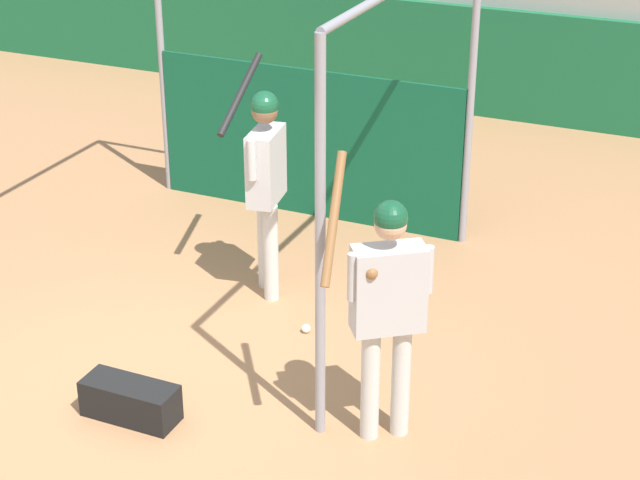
{
  "coord_description": "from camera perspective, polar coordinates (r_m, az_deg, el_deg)",
  "views": [
    {
      "loc": [
        4.02,
        -5.65,
        4.47
      ],
      "look_at": [
        1.08,
        0.96,
        1.01
      ],
      "focal_mm": 60.0,
      "sensor_mm": 36.0,
      "label": 1
    }
  ],
  "objects": [
    {
      "name": "ground_plane",
      "position": [
        8.25,
        -9.73,
        -7.66
      ],
      "size": [
        60.0,
        60.0,
        0.0
      ],
      "primitive_type": "plane",
      "color": "#A8754C"
    },
    {
      "name": "player_batter",
      "position": [
        8.96,
        -2.93,
        3.59
      ],
      "size": [
        0.53,
        0.89,
        1.98
      ],
      "rotation": [
        0.0,
        0.0,
        1.73
      ],
      "color": "silver",
      "rests_on": "ground"
    },
    {
      "name": "player_waiting",
      "position": [
        7.06,
        3.58,
        -3.13
      ],
      "size": [
        0.66,
        0.72,
        2.07
      ],
      "rotation": [
        0.0,
        0.0,
        -2.51
      ],
      "color": "silver",
      "rests_on": "ground"
    },
    {
      "name": "outfield_wall",
      "position": [
        13.92,
        6.31,
        9.67
      ],
      "size": [
        24.0,
        0.12,
        1.38
      ],
      "color": "#196038",
      "rests_on": "ground"
    },
    {
      "name": "equipment_bag",
      "position": [
        7.83,
        -10.07,
        -8.43
      ],
      "size": [
        0.7,
        0.28,
        0.28
      ],
      "color": "black",
      "rests_on": "ground"
    },
    {
      "name": "baseball",
      "position": [
        8.78,
        -0.75,
        -4.74
      ],
      "size": [
        0.07,
        0.07,
        0.07
      ],
      "color": "white",
      "rests_on": "ground"
    },
    {
      "name": "batting_cage",
      "position": [
        9.98,
        -2.1,
        6.8
      ],
      "size": [
        3.35,
        3.46,
        2.88
      ],
      "color": "gray",
      "rests_on": "ground"
    }
  ]
}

